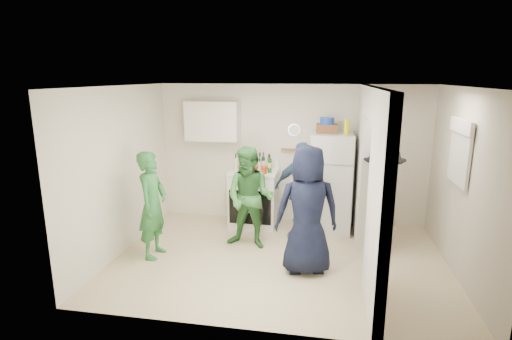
# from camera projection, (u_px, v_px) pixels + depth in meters

# --- Properties ---
(floor) EXTENTS (4.80, 4.80, 0.00)m
(floor) POSITION_uv_depth(u_px,v_px,m) (279.00, 260.00, 5.86)
(floor) COLOR #CBB78F
(floor) RESTS_ON ground
(wall_back) EXTENTS (4.80, 0.00, 4.80)m
(wall_back) POSITION_uv_depth(u_px,v_px,m) (291.00, 155.00, 7.20)
(wall_back) COLOR silver
(wall_back) RESTS_ON floor
(wall_front) EXTENTS (4.80, 0.00, 4.80)m
(wall_front) POSITION_uv_depth(u_px,v_px,m) (260.00, 220.00, 3.94)
(wall_front) COLOR silver
(wall_front) RESTS_ON floor
(wall_left) EXTENTS (0.00, 3.40, 3.40)m
(wall_left) POSITION_uv_depth(u_px,v_px,m) (121.00, 171.00, 5.98)
(wall_left) COLOR silver
(wall_left) RESTS_ON floor
(wall_right) EXTENTS (0.00, 3.40, 3.40)m
(wall_right) POSITION_uv_depth(u_px,v_px,m) (464.00, 186.00, 5.17)
(wall_right) COLOR silver
(wall_right) RESTS_ON floor
(ceiling) EXTENTS (4.80, 4.80, 0.00)m
(ceiling) POSITION_uv_depth(u_px,v_px,m) (281.00, 86.00, 5.28)
(ceiling) COLOR white
(ceiling) RESTS_ON wall_back
(partition_pier_back) EXTENTS (0.12, 1.20, 2.50)m
(partition_pier_back) POSITION_uv_depth(u_px,v_px,m) (362.00, 164.00, 6.42)
(partition_pier_back) COLOR silver
(partition_pier_back) RESTS_ON floor
(partition_pier_front) EXTENTS (0.12, 1.20, 2.50)m
(partition_pier_front) POSITION_uv_depth(u_px,v_px,m) (379.00, 207.00, 4.32)
(partition_pier_front) COLOR silver
(partition_pier_front) RESTS_ON floor
(partition_header) EXTENTS (0.12, 1.00, 0.40)m
(partition_header) POSITION_uv_depth(u_px,v_px,m) (374.00, 103.00, 5.13)
(partition_header) COLOR silver
(partition_header) RESTS_ON partition_pier_back
(stove) EXTENTS (0.84, 0.70, 1.01)m
(stove) POSITION_uv_depth(u_px,v_px,m) (254.00, 198.00, 7.16)
(stove) COLOR white
(stove) RESTS_ON floor
(upper_cabinet) EXTENTS (0.95, 0.34, 0.70)m
(upper_cabinet) POSITION_uv_depth(u_px,v_px,m) (213.00, 121.00, 7.13)
(upper_cabinet) COLOR silver
(upper_cabinet) RESTS_ON wall_back
(fridge) EXTENTS (0.70, 0.68, 1.70)m
(fridge) POSITION_uv_depth(u_px,v_px,m) (330.00, 183.00, 6.83)
(fridge) COLOR silver
(fridge) RESTS_ON floor
(wicker_basket) EXTENTS (0.35, 0.25, 0.15)m
(wicker_basket) POSITION_uv_depth(u_px,v_px,m) (327.00, 129.00, 6.68)
(wicker_basket) COLOR brown
(wicker_basket) RESTS_ON fridge
(blue_bowl) EXTENTS (0.24, 0.24, 0.11)m
(blue_bowl) POSITION_uv_depth(u_px,v_px,m) (327.00, 121.00, 6.65)
(blue_bowl) COLOR #16389A
(blue_bowl) RESTS_ON wicker_basket
(yellow_cup_stack_top) EXTENTS (0.09, 0.09, 0.25)m
(yellow_cup_stack_top) POSITION_uv_depth(u_px,v_px,m) (347.00, 127.00, 6.47)
(yellow_cup_stack_top) COLOR #D1D812
(yellow_cup_stack_top) RESTS_ON fridge
(wall_clock) EXTENTS (0.22, 0.02, 0.22)m
(wall_clock) POSITION_uv_depth(u_px,v_px,m) (294.00, 130.00, 7.07)
(wall_clock) COLOR white
(wall_clock) RESTS_ON wall_back
(spice_shelf) EXTENTS (0.35, 0.08, 0.03)m
(spice_shelf) POSITION_uv_depth(u_px,v_px,m) (291.00, 150.00, 7.13)
(spice_shelf) COLOR olive
(spice_shelf) RESTS_ON wall_back
(nook_window) EXTENTS (0.03, 0.70, 0.80)m
(nook_window) POSITION_uv_depth(u_px,v_px,m) (461.00, 152.00, 5.27)
(nook_window) COLOR black
(nook_window) RESTS_ON wall_right
(nook_window_frame) EXTENTS (0.04, 0.76, 0.86)m
(nook_window_frame) POSITION_uv_depth(u_px,v_px,m) (460.00, 152.00, 5.27)
(nook_window_frame) COLOR white
(nook_window_frame) RESTS_ON wall_right
(nook_valance) EXTENTS (0.04, 0.82, 0.18)m
(nook_valance) POSITION_uv_depth(u_px,v_px,m) (461.00, 126.00, 5.20)
(nook_valance) COLOR white
(nook_valance) RESTS_ON wall_right
(yellow_cup_stack_stove) EXTENTS (0.09, 0.09, 0.25)m
(yellow_cup_stack_stove) POSITION_uv_depth(u_px,v_px,m) (244.00, 166.00, 6.83)
(yellow_cup_stack_stove) COLOR gold
(yellow_cup_stack_stove) RESTS_ON stove
(red_cup) EXTENTS (0.09, 0.09, 0.12)m
(red_cup) POSITION_uv_depth(u_px,v_px,m) (264.00, 170.00, 6.80)
(red_cup) COLOR red
(red_cup) RESTS_ON stove
(person_green_left) EXTENTS (0.39, 0.59, 1.59)m
(person_green_left) POSITION_uv_depth(u_px,v_px,m) (152.00, 205.00, 5.83)
(person_green_left) COLOR #327D40
(person_green_left) RESTS_ON floor
(person_green_center) EXTENTS (0.86, 0.71, 1.60)m
(person_green_center) POSITION_uv_depth(u_px,v_px,m) (250.00, 198.00, 6.15)
(person_green_center) COLOR #397734
(person_green_center) RESTS_ON floor
(person_denim) EXTENTS (1.02, 0.69, 1.62)m
(person_denim) POSITION_uv_depth(u_px,v_px,m) (301.00, 191.00, 6.51)
(person_denim) COLOR #354E75
(person_denim) RESTS_ON floor
(person_navy) EXTENTS (0.96, 0.73, 1.77)m
(person_navy) POSITION_uv_depth(u_px,v_px,m) (307.00, 210.00, 5.34)
(person_navy) COLOR black
(person_navy) RESTS_ON floor
(person_nook) EXTENTS (0.72, 1.14, 1.68)m
(person_nook) POSITION_uv_depth(u_px,v_px,m) (381.00, 200.00, 5.95)
(person_nook) COLOR black
(person_nook) RESTS_ON floor
(bottle_a) EXTENTS (0.07, 0.07, 0.28)m
(bottle_a) POSITION_uv_depth(u_px,v_px,m) (240.00, 161.00, 7.16)
(bottle_a) COLOR brown
(bottle_a) RESTS_ON stove
(bottle_b) EXTENTS (0.06, 0.06, 0.31)m
(bottle_b) POSITION_uv_depth(u_px,v_px,m) (242.00, 163.00, 6.95)
(bottle_b) COLOR #18482C
(bottle_b) RESTS_ON stove
(bottle_c) EXTENTS (0.07, 0.07, 0.32)m
(bottle_c) POSITION_uv_depth(u_px,v_px,m) (251.00, 160.00, 7.17)
(bottle_c) COLOR #B6BAC6
(bottle_c) RESTS_ON stove
(bottle_d) EXTENTS (0.08, 0.08, 0.30)m
(bottle_d) POSITION_uv_depth(u_px,v_px,m) (255.00, 163.00, 6.95)
(bottle_d) COLOR maroon
(bottle_d) RESTS_ON stove
(bottle_e) EXTENTS (0.07, 0.07, 0.29)m
(bottle_e) POSITION_uv_depth(u_px,v_px,m) (260.00, 161.00, 7.15)
(bottle_e) COLOR silver
(bottle_e) RESTS_ON stove
(bottle_f) EXTENTS (0.06, 0.06, 0.33)m
(bottle_f) POSITION_uv_depth(u_px,v_px,m) (263.00, 161.00, 7.01)
(bottle_f) COLOR #133520
(bottle_f) RESTS_ON stove
(bottle_g) EXTENTS (0.07, 0.07, 0.28)m
(bottle_g) POSITION_uv_depth(u_px,v_px,m) (269.00, 162.00, 7.10)
(bottle_g) COLOR olive
(bottle_g) RESTS_ON stove
(bottle_h) EXTENTS (0.07, 0.07, 0.32)m
(bottle_h) POSITION_uv_depth(u_px,v_px,m) (236.00, 162.00, 6.94)
(bottle_h) COLOR silver
(bottle_h) RESTS_ON stove
(bottle_i) EXTENTS (0.07, 0.07, 0.30)m
(bottle_i) POSITION_uv_depth(u_px,v_px,m) (257.00, 161.00, 7.12)
(bottle_i) COLOR #56310E
(bottle_i) RESTS_ON stove
(bottle_j) EXTENTS (0.07, 0.07, 0.32)m
(bottle_j) POSITION_uv_depth(u_px,v_px,m) (270.00, 163.00, 6.86)
(bottle_j) COLOR #1A4D1B
(bottle_j) RESTS_ON stove
(bottle_k) EXTENTS (0.07, 0.07, 0.33)m
(bottle_k) POSITION_uv_depth(u_px,v_px,m) (243.00, 160.00, 7.10)
(bottle_k) COLOR brown
(bottle_k) RESTS_ON stove
(bottle_l) EXTENTS (0.06, 0.06, 0.26)m
(bottle_l) POSITION_uv_depth(u_px,v_px,m) (259.00, 165.00, 6.88)
(bottle_l) COLOR silver
(bottle_l) RESTS_ON stove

